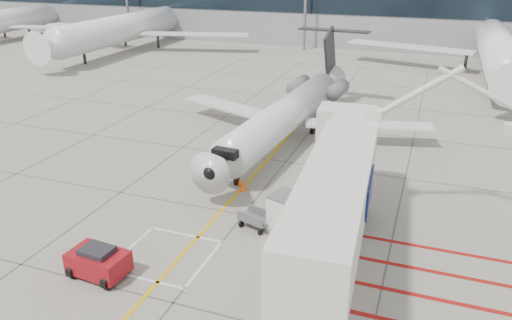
% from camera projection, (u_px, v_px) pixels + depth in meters
% --- Properties ---
extents(ground_plane, '(260.00, 260.00, 0.00)m').
position_uv_depth(ground_plane, '(213.00, 253.00, 24.12)').
color(ground_plane, gray).
rests_on(ground_plane, ground).
extents(regional_jet, '(23.44, 28.62, 7.10)m').
position_uv_depth(regional_jet, '(276.00, 104.00, 35.08)').
color(regional_jet, silver).
rests_on(regional_jet, ground_plane).
extents(jet_bridge, '(9.65, 18.35, 7.12)m').
position_uv_depth(jet_bridge, '(333.00, 209.00, 20.75)').
color(jet_bridge, silver).
rests_on(jet_bridge, ground_plane).
extents(pushback_tug, '(2.69, 1.81, 1.50)m').
position_uv_depth(pushback_tug, '(98.00, 261.00, 22.15)').
color(pushback_tug, maroon).
rests_on(pushback_tug, ground_plane).
extents(baggage_cart, '(1.85, 1.47, 1.02)m').
position_uv_depth(baggage_cart, '(255.00, 219.00, 26.08)').
color(baggage_cart, '#525257').
rests_on(baggage_cart, ground_plane).
extents(ground_power_unit, '(2.96, 2.29, 2.06)m').
position_uv_depth(ground_power_unit, '(295.00, 216.00, 25.31)').
color(ground_power_unit, white).
rests_on(ground_power_unit, ground_plane).
extents(cone_nose, '(0.40, 0.40, 0.55)m').
position_uv_depth(cone_nose, '(243.00, 186.00, 30.31)').
color(cone_nose, '#FF600D').
rests_on(cone_nose, ground_plane).
extents(cone_side, '(0.36, 0.36, 0.50)m').
position_uv_depth(cone_side, '(240.00, 181.00, 30.99)').
color(cone_side, '#FF640D').
rests_on(cone_side, ground_plane).
extents(bg_aircraft_a, '(32.52, 36.14, 10.84)m').
position_uv_depth(bg_aircraft_a, '(3.00, 6.00, 80.27)').
color(bg_aircraft_a, silver).
rests_on(bg_aircraft_a, ground_plane).
extents(bg_aircraft_b, '(34.89, 38.77, 11.63)m').
position_uv_depth(bg_aircraft_b, '(131.00, 8.00, 72.49)').
color(bg_aircraft_b, silver).
rests_on(bg_aircraft_b, ground_plane).
extents(bg_aircraft_c, '(34.88, 38.76, 11.63)m').
position_uv_depth(bg_aircraft_c, '(500.00, 24.00, 56.93)').
color(bg_aircraft_c, silver).
rests_on(bg_aircraft_c, ground_plane).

